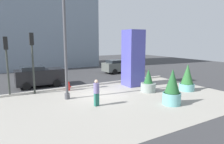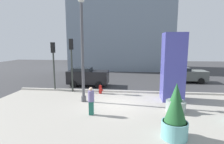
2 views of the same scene
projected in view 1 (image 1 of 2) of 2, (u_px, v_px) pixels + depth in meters
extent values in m
plane|color=#38383A|center=(80.00, 85.00, 18.16)|extent=(60.00, 60.00, 0.00)
cube|color=#9E998E|center=(114.00, 102.00, 13.06)|extent=(18.00, 10.00, 0.02)
cube|color=#B7B2A8|center=(84.00, 86.00, 17.40)|extent=(18.00, 0.24, 0.16)
cylinder|color=#4C4C51|center=(67.00, 96.00, 13.79)|extent=(0.36, 0.36, 0.40)
cylinder|color=#4C4C51|center=(65.00, 50.00, 13.28)|extent=(0.20, 0.20, 6.85)
cube|color=#4C4CAD|center=(133.00, 58.00, 17.59)|extent=(1.52, 1.52, 4.95)
cylinder|color=#6BB2B2|center=(187.00, 87.00, 16.11)|extent=(1.20, 1.20, 0.57)
cylinder|color=#382819|center=(187.00, 84.00, 16.07)|extent=(1.10, 1.10, 0.04)
cone|color=#2D6B33|center=(187.00, 74.00, 15.94)|extent=(0.95, 0.95, 1.60)
cylinder|color=gray|center=(148.00, 87.00, 15.72)|extent=(1.18, 1.18, 0.70)
cylinder|color=#382819|center=(148.00, 83.00, 15.67)|extent=(1.09, 1.09, 0.04)
cone|color=#235B2D|center=(148.00, 76.00, 15.58)|extent=(0.72, 0.72, 1.12)
cylinder|color=#6BB2B2|center=(172.00, 99.00, 12.57)|extent=(1.14, 1.14, 0.78)
cylinder|color=#382819|center=(172.00, 93.00, 12.52)|extent=(1.05, 1.05, 0.04)
cone|color=#235B2D|center=(172.00, 81.00, 12.39)|extent=(0.94, 0.94, 1.51)
cylinder|color=red|center=(68.00, 87.00, 16.12)|extent=(0.26, 0.26, 0.55)
sphere|color=red|center=(68.00, 83.00, 16.07)|extent=(0.24, 0.24, 0.24)
cylinder|color=red|center=(70.00, 87.00, 16.20)|extent=(0.12, 0.10, 0.10)
cylinder|color=#333833|center=(8.00, 73.00, 14.19)|extent=(0.14, 0.14, 3.40)
cube|color=black|center=(5.00, 43.00, 13.85)|extent=(0.28, 0.32, 0.90)
sphere|color=yellow|center=(5.00, 39.00, 13.95)|extent=(0.18, 0.18, 0.18)
cylinder|color=#333833|center=(33.00, 70.00, 14.89)|extent=(0.14, 0.14, 3.69)
cube|color=black|center=(31.00, 39.00, 14.52)|extent=(0.28, 0.32, 0.90)
sphere|color=red|center=(31.00, 35.00, 14.63)|extent=(0.18, 0.18, 0.18)
cube|color=black|center=(40.00, 76.00, 17.41)|extent=(4.01, 1.79, 1.26)
cube|color=#1E2328|center=(32.00, 68.00, 16.99)|extent=(1.81, 1.56, 0.31)
cylinder|color=black|center=(52.00, 80.00, 18.86)|extent=(0.64, 0.23, 0.64)
cylinder|color=black|center=(57.00, 83.00, 17.36)|extent=(0.64, 0.23, 0.64)
cylinder|color=black|center=(24.00, 83.00, 17.64)|extent=(0.64, 0.23, 0.64)
cylinder|color=black|center=(27.00, 87.00, 16.14)|extent=(0.64, 0.23, 0.64)
cube|color=#565B56|center=(120.00, 66.00, 25.03)|extent=(4.41, 1.95, 1.02)
cube|color=#1E2328|center=(116.00, 61.00, 24.57)|extent=(2.01, 1.64, 0.34)
cylinder|color=black|center=(124.00, 68.00, 26.56)|extent=(0.65, 0.24, 0.64)
cylinder|color=black|center=(133.00, 70.00, 25.08)|extent=(0.65, 0.24, 0.64)
cylinder|color=black|center=(107.00, 70.00, 25.12)|extent=(0.65, 0.24, 0.64)
cylinder|color=black|center=(115.00, 72.00, 23.64)|extent=(0.65, 0.24, 0.64)
cube|color=#236656|center=(97.00, 100.00, 12.29)|extent=(0.30, 0.23, 0.83)
cylinder|color=slate|center=(96.00, 88.00, 12.18)|extent=(0.39, 0.39, 0.62)
sphere|color=beige|center=(96.00, 81.00, 12.11)|extent=(0.22, 0.22, 0.22)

